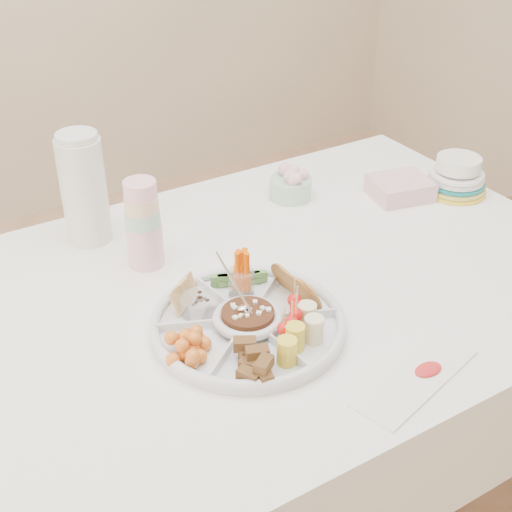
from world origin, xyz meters
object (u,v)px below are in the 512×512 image
dining_table (263,410)px  plate_stack (457,174)px  party_tray (248,321)px  thermos (83,187)px

dining_table → plate_stack: plate_stack is taller
dining_table → party_tray: 0.44m
party_tray → thermos: bearing=105.5°
party_tray → plate_stack: bearing=15.9°
dining_table → plate_stack: bearing=8.5°
dining_table → plate_stack: (0.67, 0.10, 0.43)m
dining_table → thermos: bearing=124.1°
party_tray → thermos: size_ratio=1.39×
party_tray → plate_stack: plate_stack is taller
plate_stack → party_tray: bearing=-164.1°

